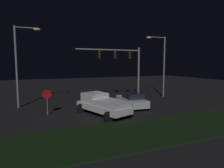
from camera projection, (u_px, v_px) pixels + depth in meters
ground_plane at (107, 107)px, 20.47m from camera, size 80.00×80.00×0.00m
grass_median at (150, 131)px, 13.06m from camera, size 25.23×5.10×0.10m
pickup_truck at (102, 103)px, 17.36m from camera, size 4.03×5.76×1.80m
car_sedan at (132, 100)px, 20.18m from camera, size 2.64×4.49×1.51m
traffic_signal_gantry at (122, 60)px, 24.35m from camera, size 8.32×0.56×6.50m
street_lamp_left at (21, 57)px, 19.70m from camera, size 2.50×0.44×8.18m
street_lamp_right at (161, 59)px, 25.85m from camera, size 2.89×0.44×7.97m
stop_sign at (47, 98)px, 16.95m from camera, size 0.76×0.08×2.23m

